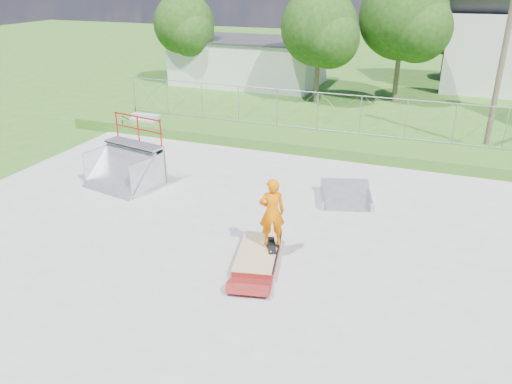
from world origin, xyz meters
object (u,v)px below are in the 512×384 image
grind_box (258,256)px  quarter_pipe (121,155)px  skater (272,215)px  flat_bank_ramp (346,196)px

grind_box → quarter_pipe: 7.39m
quarter_pipe → skater: 7.43m
skater → grind_box: bearing=23.4°
flat_bank_ramp → skater: size_ratio=0.93×
flat_bank_ramp → skater: skater is taller
grind_box → flat_bank_ramp: bearing=60.6°
quarter_pipe → flat_bank_ramp: size_ratio=1.37×
quarter_pipe → flat_bank_ramp: 8.22m
grind_box → quarter_pipe: size_ratio=0.98×
flat_bank_ramp → skater: bearing=-120.5°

